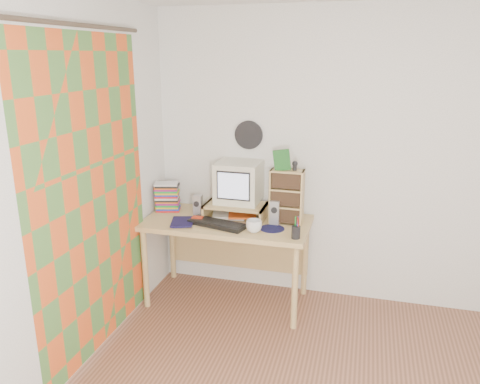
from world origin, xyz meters
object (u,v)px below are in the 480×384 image
Objects in this scene: cd_rack at (287,197)px; diary at (172,221)px; dvd_stack at (167,195)px; keyboard at (217,224)px; crt_monitor at (238,183)px; mug at (254,226)px; desk at (229,233)px.

cd_rack is 2.06× the size of diary.
dvd_stack is 0.37m from diary.
diary is at bearing -159.22° from keyboard.
keyboard is 0.63m from dvd_stack.
diary is (0.17, -0.31, -0.12)m from dvd_stack.
crt_monitor is 2.91× the size of mug.
dvd_stack is at bearing 168.58° from keyboard.
mug is (0.88, -0.33, -0.09)m from dvd_stack.
mug reaches higher than desk.
diary is at bearing -163.13° from cd_rack.
dvd_stack is (-0.59, 0.06, 0.28)m from desk.
mug reaches higher than diary.
desk is at bearing -21.43° from dvd_stack.
dvd_stack is at bearing 159.74° from mug.
crt_monitor reaches higher than mug.
keyboard is (-0.10, -0.29, -0.28)m from crt_monitor.
keyboard is at bearing 169.85° from mug.
cd_rack is at bearing -17.66° from dvd_stack.
keyboard is at bearing -156.70° from cd_rack.
desk is 0.44m from crt_monitor.
dvd_stack is (-0.55, 0.27, 0.13)m from keyboard.
dvd_stack is 0.94m from mug.
cd_rack is at bearing 36.82° from keyboard.
dvd_stack is at bearing 173.88° from desk.
crt_monitor is 0.45m from cd_rack.
dvd_stack reaches higher than keyboard.
dvd_stack is at bearing -177.39° from crt_monitor.
diary is (-0.39, -0.04, 0.01)m from keyboard.
mug is (0.29, -0.26, 0.18)m from desk.
diary is (-0.43, -0.25, 0.16)m from desk.
keyboard is at bearing -41.01° from dvd_stack.
keyboard is 1.68× the size of dvd_stack.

